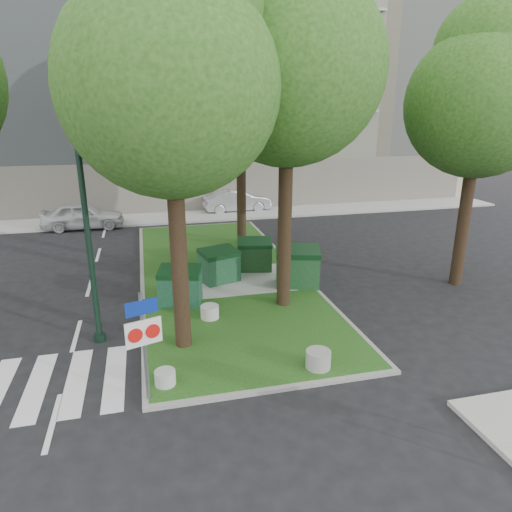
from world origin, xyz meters
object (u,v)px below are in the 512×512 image
object	(u,v)px
bollard_mid	(210,312)
tree_street_right	(484,89)
tree_median_near_right	(291,48)
car_white	(83,215)
dumpster_c	(255,255)
litter_bin	(251,253)
street_lamp	(84,206)
car_silver	(237,201)
dumpster_b	(219,266)
bollard_right	(318,359)
dumpster_d	(297,267)
dumpster_a	(180,286)
tree_median_near_left	(172,64)
traffic_sign_pole	(143,334)
tree_median_far	(242,61)
tree_median_mid	(174,90)
bollard_left	(165,378)

from	to	relation	value
bollard_mid	tree_street_right	bearing A→B (deg)	6.33
tree_median_near_right	car_white	size ratio (longest dim) A/B	2.65
dumpster_c	car_white	bearing A→B (deg)	140.56
litter_bin	street_lamp	distance (m)	8.91
car_silver	litter_bin	bearing A→B (deg)	167.45
street_lamp	car_white	world-z (taller)	street_lamp
dumpster_b	car_white	size ratio (longest dim) A/B	0.38
dumpster_b	bollard_right	world-z (taller)	dumpster_b
tree_street_right	dumpster_d	bearing A→B (deg)	171.15
dumpster_a	street_lamp	distance (m)	4.43
dumpster_b	litter_bin	xyz separation A→B (m)	(1.74, 2.21, -0.30)
tree_median_near_left	street_lamp	world-z (taller)	tree_median_near_left
dumpster_a	dumpster_c	size ratio (longest dim) A/B	1.02
dumpster_d	traffic_sign_pole	size ratio (longest dim) A/B	0.68
bollard_mid	litter_bin	bearing A→B (deg)	64.17
tree_median_far	dumpster_b	size ratio (longest dim) A/B	7.32
dumpster_d	bollard_right	world-z (taller)	dumpster_d
tree_median_mid	car_silver	distance (m)	12.95
tree_median_far	bollard_right	size ratio (longest dim) A/B	18.85
dumpster_a	car_white	distance (m)	12.67
bollard_right	tree_median_near_right	bearing A→B (deg)	84.31
dumpster_b	tree_median_near_left	bearing A→B (deg)	-129.67
dumpster_a	traffic_sign_pole	size ratio (longest dim) A/B	0.59
street_lamp	car_white	xyz separation A→B (m)	(-1.84, 13.75, -3.18)
car_white	dumpster_d	bearing A→B (deg)	-141.94
car_white	bollard_right	bearing A→B (deg)	-155.85
bollard_mid	tree_median_near_right	bearing A→B (deg)	12.19
bollard_left	car_white	distance (m)	16.98
bollard_left	bollard_right	world-z (taller)	bollard_right
litter_bin	car_silver	size ratio (longest dim) A/B	0.15
dumpster_b	dumpster_d	distance (m)	2.92
dumpster_d	car_silver	world-z (taller)	dumpster_d
tree_median_far	traffic_sign_pole	world-z (taller)	tree_median_far
bollard_right	traffic_sign_pole	bearing A→B (deg)	-176.10
bollard_mid	car_white	world-z (taller)	car_white
dumpster_d	bollard_right	distance (m)	5.68
tree_median_mid	tree_median_far	size ratio (longest dim) A/B	0.84
tree_median_mid	tree_street_right	bearing A→B (deg)	-21.80
dumpster_b	traffic_sign_pole	xyz separation A→B (m)	(-2.78, -6.86, 0.98)
dumpster_a	tree_median_mid	bearing A→B (deg)	98.60
dumpster_c	litter_bin	world-z (taller)	dumpster_c
tree_median_mid	tree_median_far	bearing A→B (deg)	43.15
car_silver	dumpster_d	bearing A→B (deg)	173.59
tree_median_near_left	bollard_left	size ratio (longest dim) A/B	21.29
tree_median_mid	bollard_mid	size ratio (longest dim) A/B	17.48
dumpster_a	street_lamp	bearing A→B (deg)	-128.62
dumpster_b	car_silver	bearing A→B (deg)	56.34
dumpster_c	litter_bin	distance (m)	1.28
dumpster_d	street_lamp	xyz separation A→B (m)	(-6.80, -2.49, 3.09)
tree_median_near_right	tree_median_far	distance (m)	7.51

